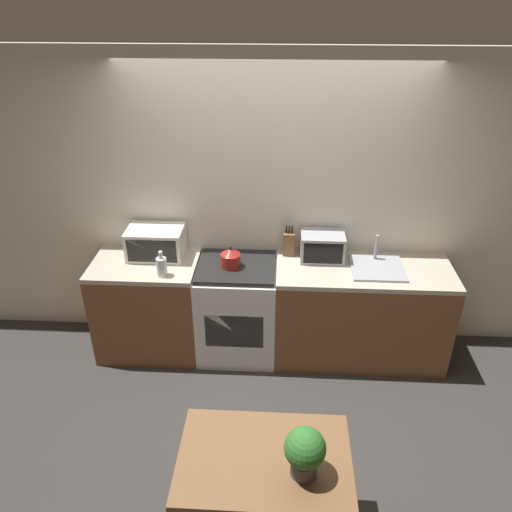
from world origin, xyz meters
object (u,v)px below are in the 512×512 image
stove_range (237,309)px  dining_table (264,469)px  toaster_oven (322,247)px  kettle (231,258)px  microwave (156,243)px  bottle (162,266)px

stove_range → dining_table: bearing=-80.0°
toaster_oven → kettle: bearing=-167.2°
microwave → dining_table: bearing=-61.9°
toaster_oven → dining_table: (-0.41, -1.94, -0.39)m
microwave → bottle: microwave is taller
stove_range → dining_table: stove_range is taller
stove_range → toaster_oven: bearing=12.2°
toaster_oven → dining_table: 2.02m
stove_range → dining_table: size_ratio=0.94×
stove_range → toaster_oven: toaster_oven is taller
stove_range → microwave: microwave is taller
stove_range → kettle: kettle is taller
stove_range → dining_table: 1.82m
stove_range → bottle: bottle is taller
toaster_oven → dining_table: bearing=-102.0°
microwave → dining_table: size_ratio=0.50×
microwave → dining_table: microwave is taller
kettle → toaster_oven: (0.77, 0.18, 0.03)m
stove_range → bottle: (-0.59, -0.20, 0.54)m
stove_range → toaster_oven: (0.73, 0.16, 0.57)m
stove_range → bottle: bearing=-161.5°
toaster_oven → dining_table: size_ratio=0.39×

